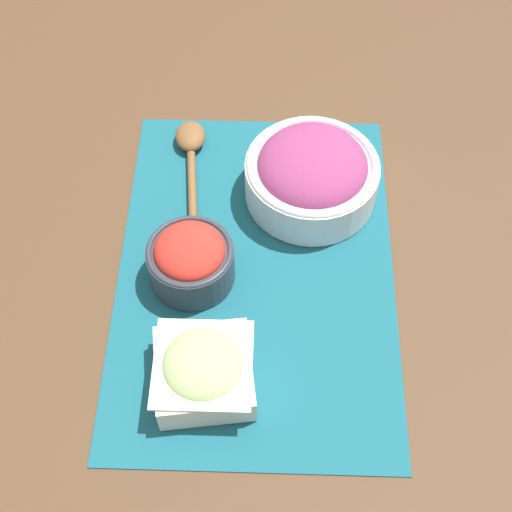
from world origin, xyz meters
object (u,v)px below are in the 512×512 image
onion_bowl (312,174)px  wooden_spoon (191,153)px  tomato_bowl (191,259)px  cucumber_bowl (204,370)px

onion_bowl → wooden_spoon: (0.06, 0.17, -0.03)m
tomato_bowl → wooden_spoon: 0.20m
tomato_bowl → onion_bowl: 0.21m
wooden_spoon → cucumber_bowl: bearing=-172.8°
tomato_bowl → cucumber_bowl: (-0.15, -0.03, -0.01)m
onion_bowl → wooden_spoon: 0.19m
onion_bowl → cucumber_bowl: onion_bowl is taller
tomato_bowl → cucumber_bowl: tomato_bowl is taller
onion_bowl → cucumber_bowl: bearing=156.1°
onion_bowl → wooden_spoon: size_ratio=0.80×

